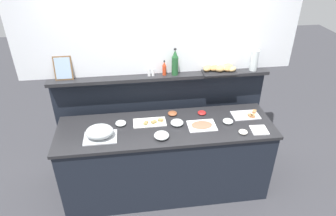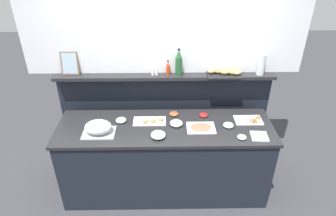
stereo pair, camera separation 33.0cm
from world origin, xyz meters
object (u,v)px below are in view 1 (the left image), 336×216
object	(u,v)px
glass_bowl_extra	(121,123)
condiment_bowl_teal	(172,113)
sandwich_platter_rear	(150,122)
bread_basket	(221,69)
wine_bottle_green	(175,63)
cold_cuts_platter	(202,125)
water_carafe	(254,60)
condiment_bowl_cream	(243,132)
framed_picture	(63,68)
serving_cloche	(100,132)
pepper_shaker	(153,72)
sandwich_platter_side	(247,115)
glass_bowl_medium	(162,136)
salt_shaker	(149,72)
glass_bowl_small	(177,123)
condiment_bowl_red	(202,113)
napkin_stack	(259,130)
hot_sauce_bottle	(164,69)

from	to	relation	value
glass_bowl_extra	condiment_bowl_teal	bearing A→B (deg)	12.63
sandwich_platter_rear	bread_basket	bearing A→B (deg)	22.65
condiment_bowl_teal	wine_bottle_green	bearing A→B (deg)	75.61
cold_cuts_platter	bread_basket	distance (m)	0.74
glass_bowl_extra	water_carafe	size ratio (longest dim) A/B	0.48
condiment_bowl_cream	framed_picture	world-z (taller)	framed_picture
condiment_bowl_cream	framed_picture	size ratio (longest dim) A/B	0.36
serving_cloche	condiment_bowl_cream	distance (m)	1.50
pepper_shaker	sandwich_platter_side	bearing A→B (deg)	-18.89
sandwich_platter_side	water_carafe	distance (m)	0.65
glass_bowl_medium	framed_picture	distance (m)	1.33
glass_bowl_medium	water_carafe	distance (m)	1.44
wine_bottle_green	salt_shaker	xyz separation A→B (m)	(-0.30, 0.00, -0.10)
sandwich_platter_side	condiment_bowl_teal	bearing A→B (deg)	171.11
glass_bowl_small	bread_basket	size ratio (longest dim) A/B	0.33
sandwich_platter_rear	glass_bowl_small	xyz separation A→B (m)	(0.29, -0.08, 0.02)
sandwich_platter_rear	salt_shaker	bearing A→B (deg)	85.58
condiment_bowl_cream	condiment_bowl_teal	bearing A→B (deg)	146.20
condiment_bowl_teal	condiment_bowl_red	distance (m)	0.34
sandwich_platter_side	wine_bottle_green	xyz separation A→B (m)	(-0.80, 0.36, 0.54)
glass_bowl_small	water_carafe	world-z (taller)	water_carafe
salt_shaker	napkin_stack	bearing A→B (deg)	-30.75
salt_shaker	bread_basket	distance (m)	0.85
condiment_bowl_red	bread_basket	world-z (taller)	bread_basket
napkin_stack	bread_basket	size ratio (longest dim) A/B	0.40
sandwich_platter_side	salt_shaker	distance (m)	1.24
sandwich_platter_side	condiment_bowl_teal	xyz separation A→B (m)	(-0.85, 0.13, 0.01)
glass_bowl_medium	glass_bowl_extra	xyz separation A→B (m)	(-0.42, 0.29, -0.01)
glass_bowl_medium	pepper_shaker	xyz separation A→B (m)	(-0.02, 0.65, 0.42)
condiment_bowl_teal	wine_bottle_green	distance (m)	0.58
bread_basket	wine_bottle_green	bearing A→B (deg)	-179.26
glass_bowl_small	hot_sauce_bottle	world-z (taller)	hot_sauce_bottle
serving_cloche	glass_bowl_small	xyz separation A→B (m)	(0.83, 0.14, -0.05)
condiment_bowl_red	condiment_bowl_teal	bearing A→B (deg)	175.10
sandwich_platter_rear	bread_basket	world-z (taller)	bread_basket
glass_bowl_small	wine_bottle_green	world-z (taller)	wine_bottle_green
wine_bottle_green	bread_basket	world-z (taller)	wine_bottle_green
salt_shaker	framed_picture	xyz separation A→B (m)	(-0.95, 0.04, 0.09)
sandwich_platter_rear	glass_bowl_medium	distance (m)	0.31
condiment_bowl_teal	bread_basket	distance (m)	0.78
bread_basket	cold_cuts_platter	bearing A→B (deg)	-122.62
condiment_bowl_cream	bread_basket	distance (m)	0.82
pepper_shaker	glass_bowl_medium	bearing A→B (deg)	-88.29
cold_cuts_platter	salt_shaker	world-z (taller)	salt_shaker
serving_cloche	framed_picture	bearing A→B (deg)	121.80
cold_cuts_platter	salt_shaker	size ratio (longest dim) A/B	3.53
salt_shaker	bread_basket	size ratio (longest dim) A/B	0.20
condiment_bowl_red	pepper_shaker	distance (m)	0.74
condiment_bowl_cream	condiment_bowl_teal	distance (m)	0.83
serving_cloche	napkin_stack	world-z (taller)	serving_cloche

